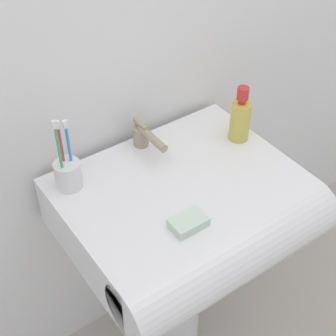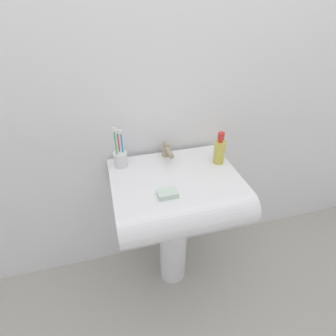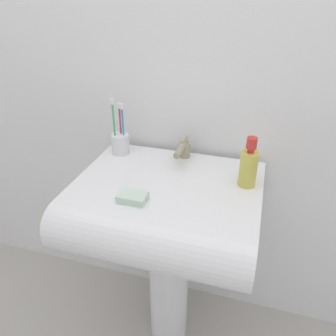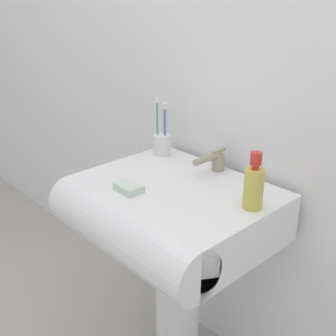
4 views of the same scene
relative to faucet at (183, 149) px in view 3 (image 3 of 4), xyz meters
name	(u,v)px [view 3 (image 3 of 4)]	position (x,y,z in m)	size (l,w,h in m)	color
ground_plane	(169,328)	(-0.01, -0.16, -0.82)	(6.00, 6.00, 0.00)	#ADA89E
wall_back	(192,35)	(-0.01, 0.10, 0.38)	(5.00, 0.05, 2.40)	white
sink_pedestal	(169,279)	(-0.01, -0.16, -0.51)	(0.16, 0.16, 0.62)	white
sink_basin	(164,209)	(-0.01, -0.22, -0.12)	(0.61, 0.52, 0.15)	white
faucet	(183,149)	(0.00, 0.00, 0.00)	(0.04, 0.14, 0.07)	tan
toothbrush_cup	(120,142)	(-0.24, -0.02, 0.00)	(0.07, 0.07, 0.22)	white
soap_bottle	(248,167)	(0.24, -0.12, 0.03)	(0.06, 0.06, 0.17)	gold
bar_soap	(132,197)	(-0.08, -0.31, -0.03)	(0.09, 0.06, 0.02)	silver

